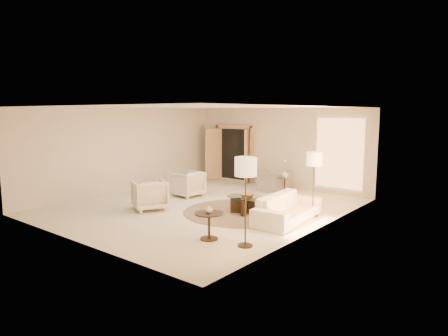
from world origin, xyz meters
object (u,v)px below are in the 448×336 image
Objects in this scene: accent_chair at (274,177)px; coffee_table at (247,203)px; floor_lamp_near at (314,162)px; side_vase at (285,174)px; armchair_right at (150,194)px; end_table at (209,221)px; armchair_left at (187,183)px; end_vase at (209,209)px; sofa at (288,208)px; floor_lamp_far at (246,171)px; bowl at (247,195)px; side_table at (285,184)px.

accent_chair is 0.72× the size of coffee_table.
floor_lamp_near reaches higher than side_vase.
armchair_right reaches higher than end_table.
armchair_left reaches higher than end_vase.
floor_lamp_near is (0.27, 0.81, 1.08)m from sofa.
floor_lamp_far is (3.84, -0.84, 1.09)m from armchair_right.
bowl is at bearing 147.74° from armchair_right.
coffee_table is at bearing 80.50° from armchair_left.
side_vase is at bearing 139.19° from accent_chair.
sofa is 2.37m from end_table.
coffee_table is 6.53× the size of side_vase.
end_table is at bearing 99.65° from armchair_right.
coffee_table is at bearing 147.74° from armchair_right.
coffee_table is (1.02, -3.02, -0.19)m from accent_chair.
floor_lamp_far reaches higher than floor_lamp_near.
end_vase reaches higher than sofa.
side_vase reaches higher than end_table.
accent_chair is at bearing 107.47° from end_table.
side_table is (-1.07, 5.00, -0.05)m from end_table.
end_table is (3.40, -2.88, -0.05)m from armchair_left.
side_table is 2.53× the size of side_vase.
side_table is 0.34× the size of floor_lamp_near.
floor_lamp_near is at bearing -44.57° from side_table.
armchair_left is at bearing 139.77° from end_vase.
armchair_left is 0.49× the size of floor_lamp_far.
coffee_table is 2.41m from end_table.
end_vase is at bearing 51.88° from armchair_left.
accent_chair is at bearing 151.19° from side_vase.
side_vase is (-1.93, 4.89, -0.85)m from floor_lamp_far.
accent_chair is 3.19m from coffee_table.
armchair_right is at bearing -149.72° from coffee_table.
armchair_right is 2.31× the size of bowl.
end_table reaches higher than bowl.
end_table is 0.37× the size of floor_lamp_near.
armchair_right reaches higher than side_vase.
accent_chair is 5.59m from end_table.
side_table is at bearing 102.11° from end_vase.
sofa is 3.73× the size of end_table.
armchair_right is 3.95× the size of side_vase.
end_vase is (2.99, -0.96, 0.20)m from armchair_right.
armchair_right is 0.61× the size of coffee_table.
sofa is at bearing -58.49° from side_table.
armchair_right is at bearing 61.37° from accent_chair.
floor_lamp_near is 2.99m from floor_lamp_far.
side_vase is (-1.07, 5.00, 0.29)m from end_table.
end_vase is (1.07, -5.00, 0.31)m from side_table.
accent_chair is 1.87× the size of side_table.
floor_lamp_near is 1.94m from bowl.
floor_lamp_near reaches higher than armchair_right.
end_vase is at bearing 90.00° from end_table.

